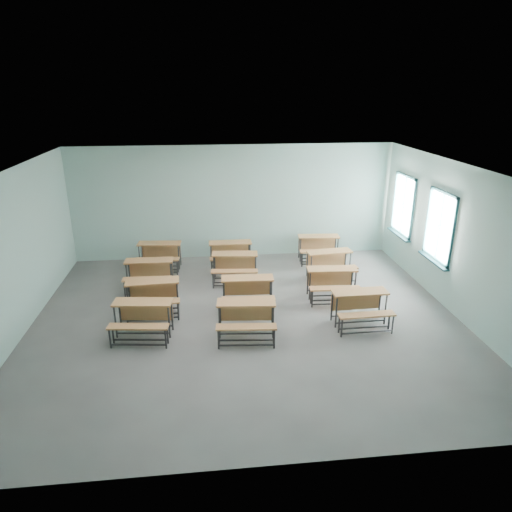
% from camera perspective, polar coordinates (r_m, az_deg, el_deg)
% --- Properties ---
extents(room, '(9.04, 8.04, 3.24)m').
position_cam_1_polar(room, '(9.19, -0.70, 0.93)').
color(room, slate).
rests_on(room, ground).
extents(desk_unit_r0c0, '(1.23, 0.90, 0.72)m').
position_cam_1_polar(desk_unit_r0c0, '(9.26, -14.03, -7.11)').
color(desk_unit_r0c0, '#AB6E3D').
rests_on(desk_unit_r0c0, ground).
extents(desk_unit_r0c1, '(1.21, 0.87, 0.72)m').
position_cam_1_polar(desk_unit_r0c1, '(8.98, -1.22, -7.37)').
color(desk_unit_r0c1, '#AB6E3D').
rests_on(desk_unit_r0c1, ground).
extents(desk_unit_r0c2, '(1.17, 0.80, 0.72)m').
position_cam_1_polar(desk_unit_r0c2, '(9.65, 12.97, -5.83)').
color(desk_unit_r0c2, '#AB6E3D').
rests_on(desk_unit_r0c2, ground).
extents(desk_unit_r1c0, '(1.19, 0.83, 0.72)m').
position_cam_1_polar(desk_unit_r1c0, '(10.15, -12.78, -4.46)').
color(desk_unit_r1c0, '#AB6E3D').
rests_on(desk_unit_r1c0, ground).
extents(desk_unit_r1c1, '(1.19, 0.83, 0.72)m').
position_cam_1_polar(desk_unit_r1c1, '(10.07, -1.05, -4.14)').
color(desk_unit_r1c1, '#AB6E3D').
rests_on(desk_unit_r1c1, ground).
extents(desk_unit_r1c2, '(1.20, 0.85, 0.72)m').
position_cam_1_polar(desk_unit_r1c2, '(10.70, 9.52, -2.90)').
color(desk_unit_r1c2, '#AB6E3D').
rests_on(desk_unit_r1c2, ground).
extents(desk_unit_r2c0, '(1.17, 0.80, 0.72)m').
position_cam_1_polar(desk_unit_r2c0, '(11.35, -13.23, -1.78)').
color(desk_unit_r2c0, '#AB6E3D').
rests_on(desk_unit_r2c0, ground).
extents(desk_unit_r2c1, '(1.21, 0.87, 0.72)m').
position_cam_1_polar(desk_unit_r2c1, '(11.51, -2.66, -0.92)').
color(desk_unit_r2c1, '#AB6E3D').
rests_on(desk_unit_r2c1, ground).
extents(desk_unit_r2c2, '(1.22, 0.88, 0.72)m').
position_cam_1_polar(desk_unit_r2c2, '(11.82, 9.27, -0.60)').
color(desk_unit_r2c2, '#AB6E3D').
rests_on(desk_unit_r2c2, ground).
extents(desk_unit_r3c0, '(1.21, 0.86, 0.72)m').
position_cam_1_polar(desk_unit_r3c0, '(12.55, -12.01, 0.47)').
color(desk_unit_r3c0, '#AB6E3D').
rests_on(desk_unit_r3c0, ground).
extents(desk_unit_r3c1, '(1.15, 0.78, 0.72)m').
position_cam_1_polar(desk_unit_r3c1, '(12.36, -3.20, 0.59)').
color(desk_unit_r3c1, '#AB6E3D').
rests_on(desk_unit_r3c1, ground).
extents(desk_unit_r3c2, '(1.20, 0.85, 0.72)m').
position_cam_1_polar(desk_unit_r3c2, '(12.98, 7.88, 1.41)').
color(desk_unit_r3c2, '#AB6E3D').
rests_on(desk_unit_r3c2, ground).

